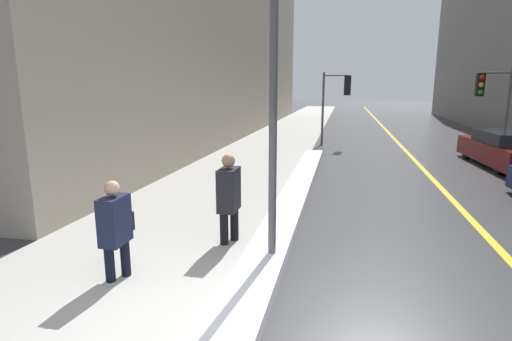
# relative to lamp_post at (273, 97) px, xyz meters

# --- Properties ---
(ground_plane) EXTENTS (160.00, 160.00, 0.00)m
(ground_plane) POSITION_rel_lamp_post_xyz_m (-0.30, -1.95, -2.57)
(ground_plane) COLOR #38383A
(sidewalk_slab) EXTENTS (4.00, 80.00, 0.01)m
(sidewalk_slab) POSITION_rel_lamp_post_xyz_m (-2.30, 13.05, -2.57)
(sidewalk_slab) COLOR #B2AFA8
(sidewalk_slab) RESTS_ON ground
(road_centre_stripe) EXTENTS (0.16, 80.00, 0.00)m
(road_centre_stripe) POSITION_rel_lamp_post_xyz_m (3.70, 13.05, -2.57)
(road_centre_stripe) COLOR gold
(road_centre_stripe) RESTS_ON ground
(snow_bank_curb) EXTENTS (0.66, 13.46, 0.20)m
(snow_bank_curb) POSITION_rel_lamp_post_xyz_m (-0.11, 3.76, -2.47)
(snow_bank_curb) COLOR white
(snow_bank_curb) RESTS_ON ground
(building_facade_left) EXTENTS (6.00, 36.00, 13.36)m
(building_facade_left) POSITION_rel_lamp_post_xyz_m (-7.30, 18.05, 4.11)
(building_facade_left) COLOR gray
(building_facade_left) RESTS_ON ground
(lamp_post) EXTENTS (0.28, 0.28, 4.22)m
(lamp_post) POSITION_rel_lamp_post_xyz_m (0.00, 0.00, 0.00)
(lamp_post) COLOR #515156
(lamp_post) RESTS_ON ground
(traffic_light_near) EXTENTS (1.31, 0.33, 3.39)m
(traffic_light_near) POSITION_rel_lamp_post_xyz_m (0.71, 13.57, -0.13)
(traffic_light_near) COLOR #515156
(traffic_light_near) RESTS_ON ground
(traffic_light_far) EXTENTS (1.31, 0.33, 3.41)m
(traffic_light_far) POSITION_rel_lamp_post_xyz_m (6.57, 11.80, -0.12)
(traffic_light_far) COLOR #515156
(traffic_light_far) RESTS_ON ground
(pedestrian_nearside) EXTENTS (0.28, 0.68, 1.46)m
(pedestrian_nearside) POSITION_rel_lamp_post_xyz_m (-2.08, -0.93, -1.77)
(pedestrian_nearside) COLOR black
(pedestrian_nearside) RESTS_ON ground
(pedestrian_with_shoulder_bag) EXTENTS (0.31, 0.73, 1.60)m
(pedestrian_with_shoulder_bag) POSITION_rel_lamp_post_xyz_m (-0.90, 0.74, -1.69)
(pedestrian_with_shoulder_bag) COLOR black
(pedestrian_with_shoulder_bag) RESTS_ON ground
(parked_car_maroon) EXTENTS (2.06, 4.68, 1.23)m
(parked_car_maroon) POSITION_rel_lamp_post_xyz_m (6.58, 9.49, -1.98)
(parked_car_maroon) COLOR #600F14
(parked_car_maroon) RESTS_ON ground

